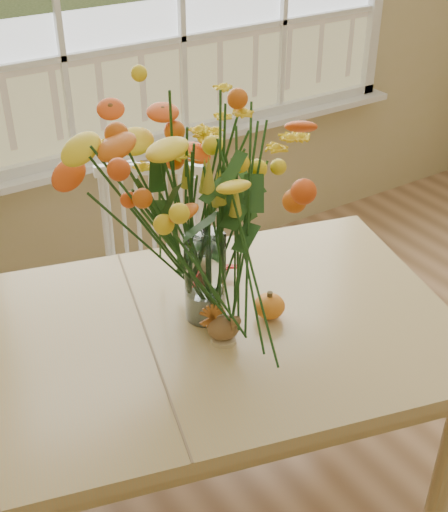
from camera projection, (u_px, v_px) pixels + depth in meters
dining_table at (228, 347)px, 2.04m from camera, size 1.52×1.25×0.71m
windsor_chair at (154, 268)px, 2.64m from camera, size 0.54×0.54×0.87m
flower_vase at (204, 193)px, 1.81m from camera, size 0.57×0.57×0.68m
pumpkin at (269, 307)px, 2.00m from camera, size 0.09×0.09×0.07m
turkey_figurine at (223, 328)px, 1.90m from camera, size 0.11×0.10×0.11m
dark_gourd at (209, 268)px, 2.18m from camera, size 0.13×0.09×0.07m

